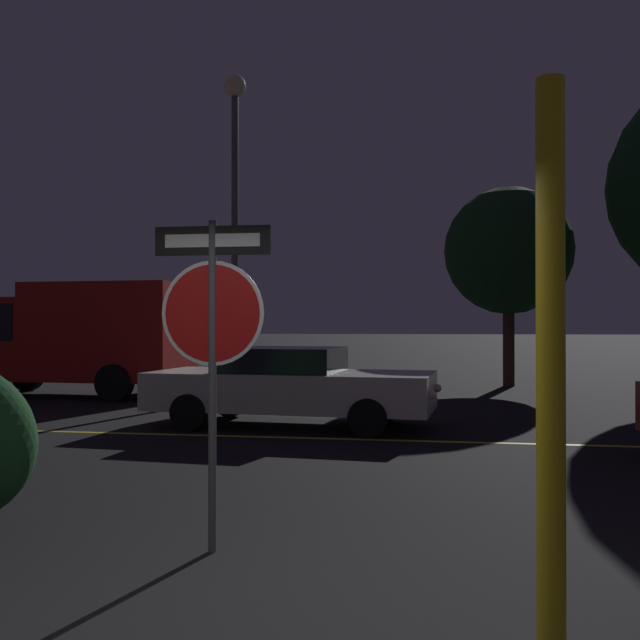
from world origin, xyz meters
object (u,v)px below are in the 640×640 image
(yellow_pole_right, at_px, (551,378))
(tree_0, at_px, (508,251))
(stop_sign, at_px, (212,317))
(delivery_truck, at_px, (65,334))
(street_lamp, at_px, (235,177))
(passing_car_2, at_px, (291,385))

(yellow_pole_right, height_order, tree_0, tree_0)
(stop_sign, distance_m, delivery_truck, 13.01)
(stop_sign, bearing_deg, street_lamp, 104.47)
(yellow_pole_right, relative_size, tree_0, 0.52)
(stop_sign, height_order, delivery_truck, delivery_truck)
(stop_sign, bearing_deg, passing_car_2, 95.74)
(yellow_pole_right, height_order, passing_car_2, yellow_pole_right)
(yellow_pole_right, xyz_separation_m, tree_0, (1.44, 16.87, 2.32))
(passing_car_2, distance_m, delivery_truck, 7.75)
(delivery_truck, xyz_separation_m, street_lamp, (4.20, 0.16, 3.70))
(delivery_truck, distance_m, street_lamp, 5.60)
(tree_0, bearing_deg, delivery_truck, -157.77)
(yellow_pole_right, distance_m, passing_car_2, 8.76)
(stop_sign, distance_m, passing_car_2, 6.73)
(passing_car_2, bearing_deg, street_lamp, -148.41)
(yellow_pole_right, relative_size, street_lamp, 0.38)
(stop_sign, distance_m, yellow_pole_right, 2.75)
(stop_sign, bearing_deg, delivery_truck, 122.84)
(street_lamp, bearing_deg, tree_0, 32.70)
(yellow_pole_right, bearing_deg, passing_car_2, 109.91)
(yellow_pole_right, bearing_deg, delivery_truck, 127.17)
(yellow_pole_right, relative_size, passing_car_2, 0.59)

